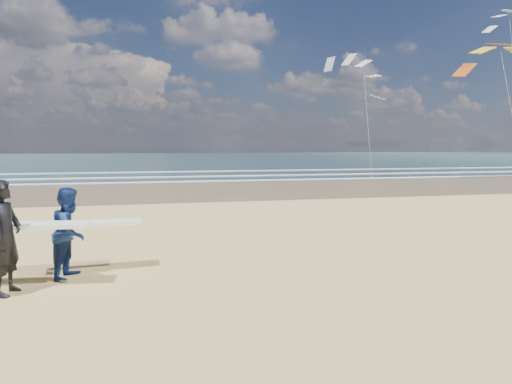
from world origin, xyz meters
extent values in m
cube|color=brown|center=(20.00, 18.00, 0.01)|extent=(220.00, 12.00, 0.01)
cube|color=#172C34|center=(20.00, 72.00, 0.01)|extent=(220.00, 100.00, 0.02)
cube|color=white|center=(20.00, 22.80, 0.05)|extent=(220.00, 0.50, 0.05)
cube|color=white|center=(20.00, 27.50, 0.05)|extent=(220.00, 0.50, 0.05)
cube|color=white|center=(20.00, 34.00, 0.05)|extent=(220.00, 0.50, 0.05)
imported|color=black|center=(-1.25, 0.63, 0.97)|extent=(0.59, 0.78, 1.95)
cube|color=white|center=(-1.05, 0.98, 1.10)|extent=(2.24, 0.73, 0.07)
imported|color=#0D1F4D|center=(-0.37, 1.47, 0.86)|extent=(0.87, 0.99, 1.72)
cube|color=white|center=(-0.17, 1.82, 0.95)|extent=(2.24, 0.74, 0.07)
cube|color=slate|center=(17.41, 23.97, 0.05)|extent=(0.12, 0.12, 0.10)
camera|label=1|loc=(1.15, -7.59, 2.52)|focal=32.00mm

